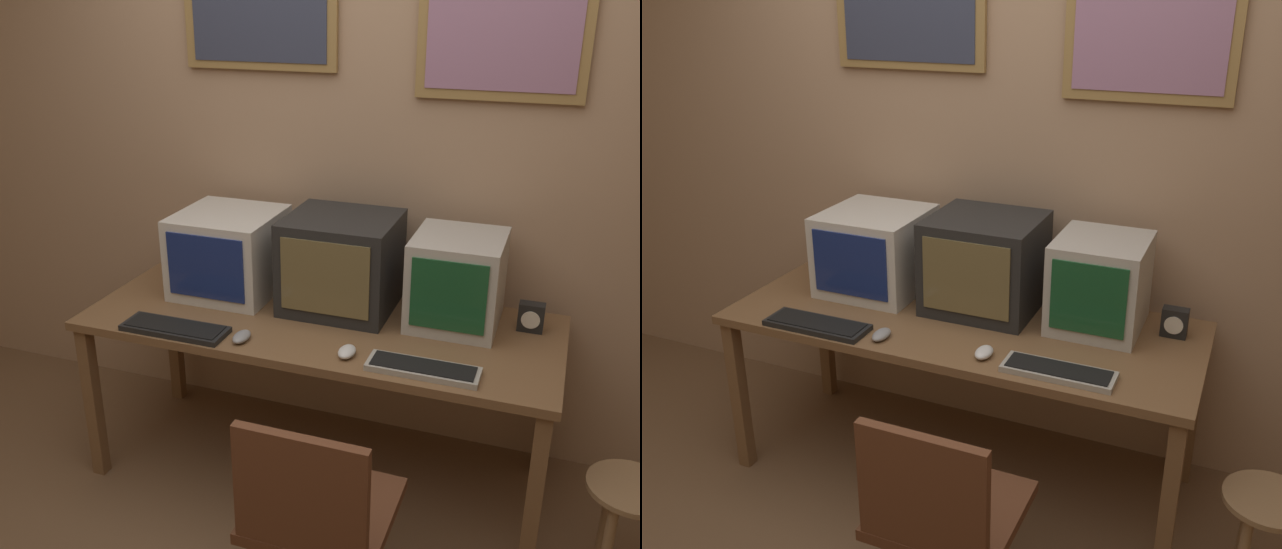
{
  "view_description": "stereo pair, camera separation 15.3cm",
  "coord_description": "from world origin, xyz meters",
  "views": [
    {
      "loc": [
        0.91,
        -1.54,
        2.03
      ],
      "look_at": [
        0.0,
        0.95,
        0.96
      ],
      "focal_mm": 40.0,
      "sensor_mm": 36.0,
      "label": 1
    },
    {
      "loc": [
        1.05,
        -1.48,
        2.03
      ],
      "look_at": [
        0.0,
        0.95,
        0.96
      ],
      "focal_mm": 40.0,
      "sensor_mm": 36.0,
      "label": 2
    }
  ],
  "objects": [
    {
      "name": "desk",
      "position": [
        0.0,
        0.95,
        0.68
      ],
      "size": [
        1.94,
        0.77,
        0.76
      ],
      "color": "brown",
      "rests_on": "ground_plane"
    },
    {
      "name": "mouse_near_keyboard",
      "position": [
        -0.22,
        0.67,
        0.77
      ],
      "size": [
        0.06,
        0.11,
        0.03
      ],
      "color": "gray",
      "rests_on": "desk"
    },
    {
      "name": "keyboard_main",
      "position": [
        -0.5,
        0.65,
        0.77
      ],
      "size": [
        0.43,
        0.15,
        0.03
      ],
      "color": "black",
      "rests_on": "desk"
    },
    {
      "name": "monitor_center",
      "position": [
        0.04,
        1.11,
        0.96
      ],
      "size": [
        0.45,
        0.43,
        0.4
      ],
      "color": "black",
      "rests_on": "desk"
    },
    {
      "name": "office_chair",
      "position": [
        0.29,
        0.15,
        0.38
      ],
      "size": [
        0.47,
        0.47,
        0.87
      ],
      "color": "black",
      "rests_on": "ground_plane"
    },
    {
      "name": "wall_back",
      "position": [
        0.0,
        1.44,
        1.31
      ],
      "size": [
        8.0,
        0.08,
        2.6
      ],
      "color": "tan",
      "rests_on": "ground_plane"
    },
    {
      "name": "monitor_left",
      "position": [
        -0.48,
        1.11,
        0.94
      ],
      "size": [
        0.43,
        0.44,
        0.36
      ],
      "color": "beige",
      "rests_on": "desk"
    },
    {
      "name": "desk_clock",
      "position": [
        0.82,
        1.15,
        0.81
      ],
      "size": [
        0.1,
        0.06,
        0.12
      ],
      "color": "black",
      "rests_on": "desk"
    },
    {
      "name": "monitor_right",
      "position": [
        0.52,
        1.12,
        0.94
      ],
      "size": [
        0.35,
        0.39,
        0.37
      ],
      "color": "#B7B2A8",
      "rests_on": "desk"
    },
    {
      "name": "side_stool",
      "position": [
        1.23,
        0.68,
        0.33
      ],
      "size": [
        0.3,
        0.3,
        0.45
      ],
      "color": "#8E6B47",
      "rests_on": "ground_plane"
    },
    {
      "name": "keyboard_side",
      "position": [
        0.49,
        0.67,
        0.77
      ],
      "size": [
        0.4,
        0.13,
        0.03
      ],
      "color": "#A8A399",
      "rests_on": "desk"
    },
    {
      "name": "mouse_far_corner",
      "position": [
        0.2,
        0.69,
        0.77
      ],
      "size": [
        0.06,
        0.1,
        0.04
      ],
      "color": "silver",
      "rests_on": "desk"
    }
  ]
}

